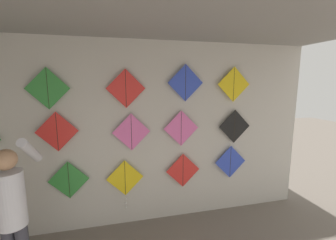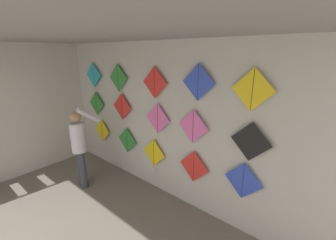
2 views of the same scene
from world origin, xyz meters
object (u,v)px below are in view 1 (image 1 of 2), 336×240
kite_6 (57,132)px  kite_14 (234,84)px  kite_9 (234,126)px  kite_11 (48,88)px  kite_7 (131,132)px  kite_12 (126,89)px  kite_2 (125,181)px  kite_8 (181,128)px  kite_13 (185,83)px  shopkeeper (12,209)px  kite_3 (183,170)px  kite_4 (230,162)px  kite_1 (69,180)px

kite_6 → kite_14: bearing=0.0°
kite_9 → kite_11: size_ratio=1.00×
kite_7 → kite_12: (-0.06, 0.00, 0.63)m
kite_2 → kite_8: 1.16m
kite_2 → kite_12: (0.05, 0.00, 1.37)m
kite_13 → kite_14: size_ratio=1.00×
shopkeeper → kite_14: kite_14 is taller
kite_3 → kite_4: size_ratio=1.00×
kite_11 → kite_8: bearing=0.0°
kite_7 → kite_11: bearing=180.0°
kite_7 → kite_8: 0.76m
kite_14 → kite_3: bearing=180.0°
kite_1 → kite_13: 2.19m
kite_9 → kite_14: 0.68m
kite_2 → kite_7: bearing=0.5°
kite_13 → kite_14: 0.80m
kite_6 → shopkeeper: bearing=-107.5°
kite_6 → kite_13: 1.93m
kite_7 → kite_14: (1.62, 0.00, 0.69)m
kite_3 → kite_13: 1.38m
kite_7 → kite_13: size_ratio=1.00×
kite_14 → kite_7: bearing=180.0°
kite_9 → kite_4: bearing=180.0°
kite_4 → kite_6: bearing=180.0°
shopkeeper → kite_11: kite_11 is taller
kite_11 → kite_13: bearing=0.0°
kite_2 → kite_8: size_ratio=1.38×
kite_1 → kite_7: size_ratio=1.00×
kite_2 → kite_4: kite_4 is taller
shopkeeper → kite_4: shopkeeper is taller
kite_1 → kite_2: 0.79m
shopkeeper → kite_11: size_ratio=3.01×
kite_1 → kite_9: 2.65m
kite_1 → kite_14: 2.86m
kite_6 → kite_3: bearing=0.0°
kite_4 → kite_3: bearing=180.0°
shopkeeper → kite_13: (2.09, 0.86, 1.25)m
kite_11 → kite_12: 1.01m
shopkeeper → kite_8: 2.28m
kite_2 → kite_3: size_ratio=1.38×
kite_9 → kite_12: bearing=180.0°
kite_6 → kite_9: kite_6 is taller
shopkeeper → kite_2: bearing=45.6°
kite_11 → kite_14: bearing=0.0°
kite_8 → kite_13: kite_13 is taller
kite_2 → kite_7: kite_7 is taller
kite_6 → kite_7: 1.00m
kite_3 → shopkeeper: bearing=-157.4°
kite_11 → kite_7: bearing=0.0°
kite_8 → kite_9: kite_8 is taller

